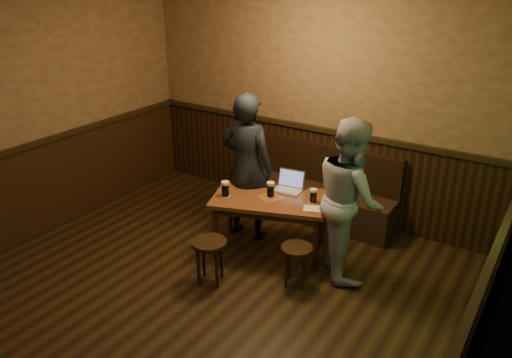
{
  "coord_description": "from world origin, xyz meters",
  "views": [
    {
      "loc": [
        2.69,
        -2.54,
        3.04
      ],
      "look_at": [
        -0.02,
        1.62,
        0.9
      ],
      "focal_mm": 35.0,
      "sensor_mm": 36.0,
      "label": 1
    }
  ],
  "objects_px": {
    "pint_mid": "(271,189)",
    "pint_right": "(313,196)",
    "person_suit": "(247,167)",
    "stool_left": "(210,249)",
    "pub_table": "(270,205)",
    "bench": "(312,194)",
    "stool_right": "(297,254)",
    "laptop": "(289,185)",
    "person_grey": "(349,198)",
    "pint_left": "(225,189)"
  },
  "relations": [
    {
      "from": "person_suit",
      "to": "stool_right",
      "type": "bearing_deg",
      "value": 142.93
    },
    {
      "from": "stool_left",
      "to": "bench",
      "type": "bearing_deg",
      "value": 84.23
    },
    {
      "from": "bench",
      "to": "stool_right",
      "type": "xyz_separation_m",
      "value": [
        0.57,
        -1.44,
        0.04
      ]
    },
    {
      "from": "stool_left",
      "to": "pint_right",
      "type": "bearing_deg",
      "value": 57.47
    },
    {
      "from": "pub_table",
      "to": "pint_mid",
      "type": "relative_size",
      "value": 8.18
    },
    {
      "from": "pint_mid",
      "to": "pint_right",
      "type": "height_order",
      "value": "pint_mid"
    },
    {
      "from": "pub_table",
      "to": "stool_left",
      "type": "height_order",
      "value": "pub_table"
    },
    {
      "from": "pint_right",
      "to": "person_grey",
      "type": "bearing_deg",
      "value": -4.41
    },
    {
      "from": "pub_table",
      "to": "pint_mid",
      "type": "height_order",
      "value": "pint_mid"
    },
    {
      "from": "person_suit",
      "to": "stool_left",
      "type": "bearing_deg",
      "value": 96.77
    },
    {
      "from": "person_grey",
      "to": "pint_left",
      "type": "bearing_deg",
      "value": 65.69
    },
    {
      "from": "pint_left",
      "to": "pint_mid",
      "type": "distance_m",
      "value": 0.5
    },
    {
      "from": "pint_left",
      "to": "pint_right",
      "type": "height_order",
      "value": "pint_left"
    },
    {
      "from": "bench",
      "to": "pub_table",
      "type": "relative_size",
      "value": 1.54
    },
    {
      "from": "bench",
      "to": "pub_table",
      "type": "distance_m",
      "value": 1.06
    },
    {
      "from": "pint_right",
      "to": "person_suit",
      "type": "distance_m",
      "value": 0.9
    },
    {
      "from": "bench",
      "to": "stool_right",
      "type": "bearing_deg",
      "value": -68.51
    },
    {
      "from": "stool_left",
      "to": "stool_right",
      "type": "height_order",
      "value": "stool_left"
    },
    {
      "from": "pint_right",
      "to": "person_suit",
      "type": "relative_size",
      "value": 0.09
    },
    {
      "from": "pub_table",
      "to": "pint_right",
      "type": "bearing_deg",
      "value": -2.08
    },
    {
      "from": "pub_table",
      "to": "pint_mid",
      "type": "bearing_deg",
      "value": 100.53
    },
    {
      "from": "stool_left",
      "to": "person_suit",
      "type": "bearing_deg",
      "value": 103.03
    },
    {
      "from": "pub_table",
      "to": "person_suit",
      "type": "height_order",
      "value": "person_suit"
    },
    {
      "from": "pub_table",
      "to": "person_suit",
      "type": "xyz_separation_m",
      "value": [
        -0.43,
        0.18,
        0.29
      ]
    },
    {
      "from": "pub_table",
      "to": "laptop",
      "type": "xyz_separation_m",
      "value": [
        0.07,
        0.29,
        0.15
      ]
    },
    {
      "from": "pint_right",
      "to": "bench",
      "type": "bearing_deg",
      "value": 117.07
    },
    {
      "from": "pub_table",
      "to": "person_grey",
      "type": "distance_m",
      "value": 0.92
    },
    {
      "from": "bench",
      "to": "person_grey",
      "type": "height_order",
      "value": "person_grey"
    },
    {
      "from": "bench",
      "to": "stool_right",
      "type": "relative_size",
      "value": 5.06
    },
    {
      "from": "stool_left",
      "to": "person_grey",
      "type": "xyz_separation_m",
      "value": [
        1.07,
        0.98,
        0.46
      ]
    },
    {
      "from": "stool_left",
      "to": "pint_mid",
      "type": "relative_size",
      "value": 2.75
    },
    {
      "from": "bench",
      "to": "pint_left",
      "type": "bearing_deg",
      "value": -108.85
    },
    {
      "from": "pint_left",
      "to": "laptop",
      "type": "bearing_deg",
      "value": 46.82
    },
    {
      "from": "bench",
      "to": "person_suit",
      "type": "height_order",
      "value": "person_suit"
    },
    {
      "from": "pub_table",
      "to": "pint_right",
      "type": "relative_size",
      "value": 8.98
    },
    {
      "from": "pub_table",
      "to": "stool_right",
      "type": "bearing_deg",
      "value": -55.81
    },
    {
      "from": "bench",
      "to": "pint_right",
      "type": "distance_m",
      "value": 1.09
    },
    {
      "from": "person_grey",
      "to": "bench",
      "type": "bearing_deg",
      "value": 4.1
    },
    {
      "from": "pint_mid",
      "to": "person_suit",
      "type": "height_order",
      "value": "person_suit"
    },
    {
      "from": "stool_right",
      "to": "pint_right",
      "type": "xyz_separation_m",
      "value": [
        -0.12,
        0.56,
        0.41
      ]
    },
    {
      "from": "pint_right",
      "to": "stool_right",
      "type": "bearing_deg",
      "value": -78.29
    },
    {
      "from": "stool_right",
      "to": "pint_mid",
      "type": "relative_size",
      "value": 2.49
    },
    {
      "from": "stool_right",
      "to": "pint_right",
      "type": "relative_size",
      "value": 2.73
    },
    {
      "from": "pint_left",
      "to": "pint_right",
      "type": "distance_m",
      "value": 0.97
    },
    {
      "from": "bench",
      "to": "stool_right",
      "type": "distance_m",
      "value": 1.55
    },
    {
      "from": "stool_right",
      "to": "pint_mid",
      "type": "xyz_separation_m",
      "value": [
        -0.58,
        0.43,
        0.42
      ]
    },
    {
      "from": "pub_table",
      "to": "person_grey",
      "type": "xyz_separation_m",
      "value": [
        0.88,
        0.11,
        0.26
      ]
    },
    {
      "from": "stool_right",
      "to": "person_suit",
      "type": "distance_m",
      "value": 1.28
    },
    {
      "from": "pub_table",
      "to": "stool_left",
      "type": "bearing_deg",
      "value": -122.28
    },
    {
      "from": "pint_mid",
      "to": "pint_right",
      "type": "distance_m",
      "value": 0.48
    }
  ]
}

